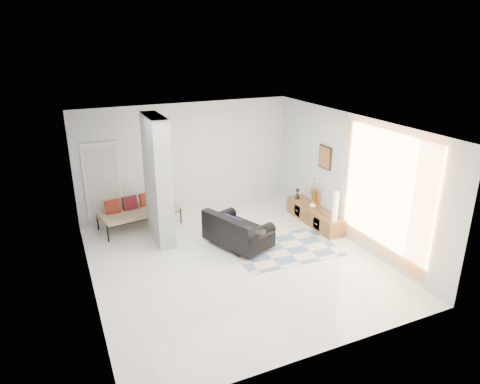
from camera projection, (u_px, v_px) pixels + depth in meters
name	position (u px, v px, depth m)	size (l,w,h in m)	color
floor	(234.00, 260.00, 8.75)	(6.00, 6.00, 0.00)	white
ceiling	(234.00, 125.00, 7.78)	(6.00, 6.00, 0.00)	white
wall_back	(187.00, 158.00, 10.83)	(6.00, 6.00, 0.00)	silver
wall_front	(324.00, 269.00, 5.70)	(6.00, 6.00, 0.00)	silver
wall_left	(85.00, 220.00, 7.21)	(6.00, 6.00, 0.00)	silver
wall_right	(349.00, 178.00, 9.33)	(6.00, 6.00, 0.00)	silver
partition_column	(158.00, 180.00, 9.21)	(0.35, 1.20, 2.80)	#9EA4A5
hallway_door	(103.00, 184.00, 10.12)	(0.85, 0.06, 2.04)	white
curtain	(384.00, 193.00, 8.30)	(2.55, 2.55, 0.00)	#FF9943
wall_art	(325.00, 157.00, 10.00)	(0.04, 0.45, 0.55)	#391E0F
media_console	(314.00, 215.00, 10.42)	(0.45, 1.92, 0.80)	brown
loveseat	(236.00, 231.00, 9.21)	(1.30, 1.65, 0.76)	silver
daybed	(138.00, 210.00, 10.17)	(1.93, 1.07, 0.77)	black
area_rug	(285.00, 249.00, 9.22)	(2.20, 1.46, 0.01)	beige
cylinder_lamp	(335.00, 207.00, 9.53)	(0.13, 0.13, 0.69)	silver
bronze_figurine	(297.00, 193.00, 10.91)	(0.14, 0.14, 0.28)	black
vase	(313.00, 205.00, 10.32)	(0.16, 0.16, 0.17)	white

